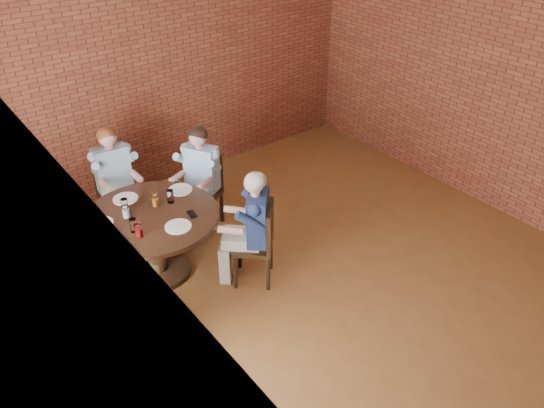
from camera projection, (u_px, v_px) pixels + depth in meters
floor at (318, 334)px, 4.98m from camera, size 7.00×7.00×0.00m
wall_back at (132, 63)px, 6.40m from camera, size 7.00×0.00×7.00m
dining_table at (154, 233)px, 5.45m from camera, size 1.37×1.37×0.75m
chair_a at (204, 187)px, 6.27m from camera, size 0.55×0.55×0.91m
diner_a at (200, 180)px, 6.14m from camera, size 0.78×0.73×1.28m
chair_b at (116, 189)px, 6.24m from camera, size 0.43×0.43×0.91m
diner_b at (116, 181)px, 6.11m from camera, size 0.54×0.65×1.29m
chair_c at (34, 249)px, 5.28m from camera, size 0.52×0.52×0.90m
diner_c at (38, 237)px, 5.21m from camera, size 0.75×0.70×1.26m
chair_d at (131, 322)px, 4.45m from camera, size 0.53×0.53×0.89m
diner_d at (131, 304)px, 4.43m from camera, size 0.73×0.75×1.24m
chair_e at (260, 241)px, 5.39m from camera, size 0.56×0.56×0.91m
diner_e at (252, 229)px, 5.32m from camera, size 0.78×0.77×1.28m
plate_a at (180, 190)px, 5.73m from camera, size 0.26×0.26×0.01m
plate_b at (125, 199)px, 5.57m from camera, size 0.26×0.26×0.01m
plate_c at (100, 224)px, 5.19m from camera, size 0.26×0.26×0.01m
plate_d at (178, 226)px, 5.14m from camera, size 0.26×0.26×0.01m
glass_a at (170, 196)px, 5.49m from camera, size 0.07×0.07×0.14m
glass_b at (155, 200)px, 5.43m from camera, size 0.07×0.07×0.14m
glass_c at (125, 205)px, 5.35m from camera, size 0.07×0.07×0.14m
glass_d at (126, 211)px, 5.25m from camera, size 0.07×0.07×0.14m
glass_e at (133, 225)px, 5.05m from camera, size 0.07×0.07×0.14m
glass_f at (139, 230)px, 4.98m from camera, size 0.07×0.07×0.14m
smartphone at (192, 214)px, 5.33m from camera, size 0.09×0.15×0.01m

